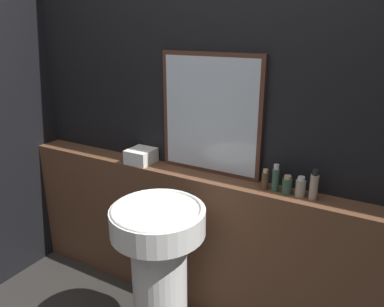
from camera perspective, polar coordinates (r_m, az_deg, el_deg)
wall_back at (r=2.37m, az=1.67°, el=4.54°), size 8.00×0.06×2.50m
vanity_counter at (r=2.58m, az=0.16°, el=-12.96°), size 2.65×0.19×0.96m
pedestal_sink at (r=2.18m, az=-5.00°, el=-16.89°), size 0.51×0.51×0.94m
mirror at (r=2.28m, az=2.85°, el=5.87°), size 0.66×0.03×0.74m
towel_stack at (r=2.55m, az=-7.75°, el=-0.36°), size 0.17×0.18×0.09m
shampoo_bottle at (r=2.16m, az=11.08°, el=-3.95°), size 0.04×0.04×0.12m
conditioner_bottle at (r=2.14m, az=12.61°, el=-3.80°), size 0.04×0.04×0.16m
lotion_bottle at (r=2.13m, az=14.28°, el=-4.72°), size 0.05×0.05×0.11m
body_wash_bottle at (r=2.12m, az=16.20°, el=-4.98°), size 0.05×0.05×0.12m
hand_soap_bottle at (r=2.09m, az=18.08°, el=-4.68°), size 0.04×0.04×0.17m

